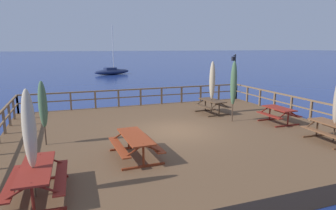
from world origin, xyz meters
The scene contains 15 objects.
ground_plane centered at (0.00, 0.00, 0.00)m, with size 600.00×600.00×0.00m, color navy.
wooden_deck centered at (0.00, 0.00, 0.33)m, with size 14.49×12.57×0.65m, color brown.
railing_waterside_far centered at (0.00, 6.14, 1.38)m, with size 14.29×0.10×1.09m.
railing_side_right centered at (7.10, 0.00, 1.38)m, with size 0.10×12.37×1.09m.
picnic_table_mid_right centered at (3.23, 2.57, 1.21)m, with size 1.54×1.88×0.78m.
picnic_table_back_right centered at (5.29, -0.45, 1.20)m, with size 1.40×1.66×0.78m.
picnic_table_front_left centered at (5.30, -3.52, 1.21)m, with size 1.48×1.95×0.78m.
picnic_table_mid_centre centered at (-5.34, -4.21, 1.22)m, with size 1.48×2.20×0.78m.
picnic_table_front_right centered at (-2.41, -2.51, 1.22)m, with size 1.49×2.25×0.78m.
patio_umbrella_tall_front centered at (3.16, 2.51, 2.51)m, with size 0.32×0.32×2.92m.
patio_umbrella_tall_back_right centered at (3.32, 0.61, 2.58)m, with size 0.32×0.32×3.03m.
patio_umbrella_short_front centered at (-5.41, -4.23, 2.40)m, with size 0.32×0.32×2.74m.
patio_umbrella_tall_mid_right centered at (-5.36, -0.09, 2.23)m, with size 0.32×0.32×2.48m.
lamp_post_hooked centered at (6.41, 5.45, 2.77)m, with size 0.53×0.54×3.20m.
sailboat_distant centered at (2.69, 34.89, 0.51)m, with size 6.22×3.48×7.72m.
Camera 1 is at (-4.53, -11.68, 4.36)m, focal length 31.01 mm.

